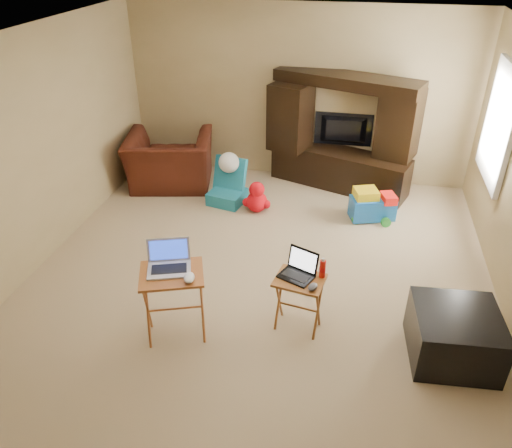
% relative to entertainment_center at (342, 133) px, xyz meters
% --- Properties ---
extents(floor, '(5.50, 5.50, 0.00)m').
position_rel_entertainment_center_xyz_m(floor, '(-0.69, -2.47, -0.82)').
color(floor, tan).
rests_on(floor, ground).
extents(ceiling, '(5.50, 5.50, 0.00)m').
position_rel_entertainment_center_xyz_m(ceiling, '(-0.69, -2.47, 1.68)').
color(ceiling, silver).
rests_on(ceiling, ground).
extents(wall_back, '(5.00, 0.00, 5.00)m').
position_rel_entertainment_center_xyz_m(wall_back, '(-0.69, 0.28, 0.43)').
color(wall_back, tan).
rests_on(wall_back, ground).
extents(wall_front, '(5.00, 0.00, 5.00)m').
position_rel_entertainment_center_xyz_m(wall_front, '(-0.69, -5.22, 0.43)').
color(wall_front, tan).
rests_on(wall_front, ground).
extents(wall_left, '(0.00, 5.50, 5.50)m').
position_rel_entertainment_center_xyz_m(wall_left, '(-3.19, -2.47, 0.43)').
color(wall_left, tan).
rests_on(wall_left, ground).
extents(window_pane, '(0.00, 1.20, 1.20)m').
position_rel_entertainment_center_xyz_m(window_pane, '(1.79, -0.92, 0.58)').
color(window_pane, white).
rests_on(window_pane, ground).
extents(window_frame, '(0.06, 1.14, 1.34)m').
position_rel_entertainment_center_xyz_m(window_frame, '(1.77, -0.92, 0.58)').
color(window_frame, white).
rests_on(window_frame, ground).
extents(entertainment_center, '(2.06, 1.15, 1.65)m').
position_rel_entertainment_center_xyz_m(entertainment_center, '(0.00, 0.00, 0.00)').
color(entertainment_center, black).
rests_on(entertainment_center, floor).
extents(television, '(0.84, 0.12, 0.48)m').
position_rel_entertainment_center_xyz_m(television, '(0.00, 0.20, -0.03)').
color(television, black).
rests_on(television, entertainment_center).
extents(recliner, '(1.38, 1.27, 0.78)m').
position_rel_entertainment_center_xyz_m(recliner, '(-2.44, -0.49, -0.44)').
color(recliner, '#45170E').
rests_on(recliner, floor).
extents(child_rocker, '(0.56, 0.61, 0.61)m').
position_rel_entertainment_center_xyz_m(child_rocker, '(-1.48, -0.86, -0.52)').
color(child_rocker, '#19718C').
rests_on(child_rocker, floor).
extents(plush_toy, '(0.39, 0.33, 0.44)m').
position_rel_entertainment_center_xyz_m(plush_toy, '(-1.03, -1.01, -0.60)').
color(plush_toy, red).
rests_on(plush_toy, floor).
extents(push_toy, '(0.68, 0.58, 0.43)m').
position_rel_entertainment_center_xyz_m(push_toy, '(0.50, -0.91, -0.61)').
color(push_toy, '#165BB4').
rests_on(push_toy, floor).
extents(ottoman, '(0.79, 0.79, 0.47)m').
position_rel_entertainment_center_xyz_m(ottoman, '(1.23, -3.26, -0.59)').
color(ottoman, black).
rests_on(ottoman, floor).
extents(tray_table_left, '(0.67, 0.61, 0.72)m').
position_rel_entertainment_center_xyz_m(tray_table_left, '(-1.27, -3.52, -0.46)').
color(tray_table_left, '#A54F28').
rests_on(tray_table_left, floor).
extents(tray_table_right, '(0.49, 0.42, 0.58)m').
position_rel_entertainment_center_xyz_m(tray_table_right, '(-0.17, -3.18, -0.54)').
color(tray_table_right, brown).
rests_on(tray_table_right, floor).
extents(laptop_left, '(0.46, 0.41, 0.24)m').
position_rel_entertainment_center_xyz_m(laptop_left, '(-1.30, -3.49, 0.02)').
color(laptop_left, '#B1B1B6').
rests_on(laptop_left, tray_table_left).
extents(laptop_right, '(0.38, 0.35, 0.24)m').
position_rel_entertainment_center_xyz_m(laptop_right, '(-0.21, -3.16, -0.13)').
color(laptop_right, black).
rests_on(laptop_right, tray_table_right).
extents(mouse_left, '(0.12, 0.16, 0.06)m').
position_rel_entertainment_center_xyz_m(mouse_left, '(-1.08, -3.59, -0.07)').
color(mouse_left, white).
rests_on(mouse_left, tray_table_left).
extents(mouse_right, '(0.11, 0.13, 0.05)m').
position_rel_entertainment_center_xyz_m(mouse_right, '(-0.04, -3.30, -0.22)').
color(mouse_right, '#424248').
rests_on(mouse_right, tray_table_right).
extents(water_bottle, '(0.06, 0.06, 0.18)m').
position_rel_entertainment_center_xyz_m(water_bottle, '(0.02, -3.10, -0.16)').
color(water_bottle, red).
rests_on(water_bottle, tray_table_right).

